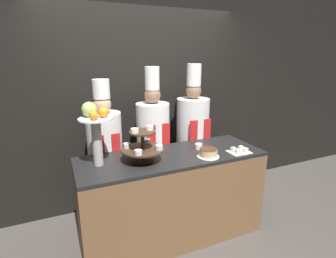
{
  "coord_description": "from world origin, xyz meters",
  "views": [
    {
      "loc": [
        -1.04,
        -1.94,
        1.95
      ],
      "look_at": [
        0.0,
        0.44,
        1.2
      ],
      "focal_mm": 28.0,
      "sensor_mm": 36.0,
      "label": 1
    }
  ],
  "objects_px": {
    "fruit_pedestal": "(95,125)",
    "cup_white": "(199,146)",
    "tiered_stand": "(143,146)",
    "chef_center_right": "(192,133)",
    "cake_square_tray": "(239,151)",
    "chef_left": "(105,149)",
    "chef_center_left": "(153,139)",
    "cake_round": "(208,153)"
  },
  "relations": [
    {
      "from": "fruit_pedestal",
      "to": "cup_white",
      "type": "relative_size",
      "value": 7.41
    },
    {
      "from": "fruit_pedestal",
      "to": "cup_white",
      "type": "bearing_deg",
      "value": -0.91
    },
    {
      "from": "tiered_stand",
      "to": "chef_center_right",
      "type": "xyz_separation_m",
      "value": [
        0.85,
        0.56,
        -0.13
      ]
    },
    {
      "from": "cake_square_tray",
      "to": "chef_left",
      "type": "xyz_separation_m",
      "value": [
        -1.26,
        0.74,
        -0.04
      ]
    },
    {
      "from": "fruit_pedestal",
      "to": "chef_center_right",
      "type": "bearing_deg",
      "value": 20.27
    },
    {
      "from": "tiered_stand",
      "to": "chef_left",
      "type": "height_order",
      "value": "chef_left"
    },
    {
      "from": "chef_center_left",
      "to": "chef_center_right",
      "type": "bearing_deg",
      "value": -0.01
    },
    {
      "from": "cup_white",
      "to": "cake_round",
      "type": "bearing_deg",
      "value": -96.39
    },
    {
      "from": "tiered_stand",
      "to": "cake_square_tray",
      "type": "bearing_deg",
      "value": -10.49
    },
    {
      "from": "fruit_pedestal",
      "to": "chef_center_right",
      "type": "height_order",
      "value": "chef_center_right"
    },
    {
      "from": "tiered_stand",
      "to": "cup_white",
      "type": "height_order",
      "value": "tiered_stand"
    },
    {
      "from": "fruit_pedestal",
      "to": "chef_center_left",
      "type": "bearing_deg",
      "value": 32.7
    },
    {
      "from": "cup_white",
      "to": "cake_square_tray",
      "type": "bearing_deg",
      "value": -37.52
    },
    {
      "from": "fruit_pedestal",
      "to": "cake_round",
      "type": "xyz_separation_m",
      "value": [
        1.05,
        -0.25,
        -0.34
      ]
    },
    {
      "from": "cake_round",
      "to": "chef_center_right",
      "type": "height_order",
      "value": "chef_center_right"
    },
    {
      "from": "cake_round",
      "to": "chef_center_left",
      "type": "height_order",
      "value": "chef_center_left"
    },
    {
      "from": "cake_round",
      "to": "chef_center_right",
      "type": "relative_size",
      "value": 0.12
    },
    {
      "from": "chef_center_right",
      "to": "cake_round",
      "type": "bearing_deg",
      "value": -106.69
    },
    {
      "from": "tiered_stand",
      "to": "cake_round",
      "type": "height_order",
      "value": "tiered_stand"
    },
    {
      "from": "chef_left",
      "to": "chef_center_right",
      "type": "xyz_separation_m",
      "value": [
        1.11,
        -0.0,
        0.05
      ]
    },
    {
      "from": "cake_square_tray",
      "to": "chef_center_left",
      "type": "height_order",
      "value": "chef_center_left"
    },
    {
      "from": "cake_square_tray",
      "to": "chef_left",
      "type": "height_order",
      "value": "chef_left"
    },
    {
      "from": "cake_round",
      "to": "cup_white",
      "type": "distance_m",
      "value": 0.24
    },
    {
      "from": "chef_center_left",
      "to": "cake_square_tray",
      "type": "bearing_deg",
      "value": -47.3
    },
    {
      "from": "cake_square_tray",
      "to": "chef_center_left",
      "type": "xyz_separation_m",
      "value": [
        -0.69,
        0.74,
        -0.0
      ]
    },
    {
      "from": "cake_round",
      "to": "chef_center_left",
      "type": "xyz_separation_m",
      "value": [
        -0.32,
        0.72,
        -0.02
      ]
    },
    {
      "from": "fruit_pedestal",
      "to": "chef_center_left",
      "type": "distance_m",
      "value": 0.94
    },
    {
      "from": "chef_center_left",
      "to": "fruit_pedestal",
      "type": "bearing_deg",
      "value": -147.3
    },
    {
      "from": "cake_square_tray",
      "to": "chef_left",
      "type": "bearing_deg",
      "value": 149.43
    },
    {
      "from": "tiered_stand",
      "to": "cake_round",
      "type": "distance_m",
      "value": 0.66
    },
    {
      "from": "fruit_pedestal",
      "to": "cake_round",
      "type": "relative_size",
      "value": 2.65
    },
    {
      "from": "fruit_pedestal",
      "to": "cake_round",
      "type": "distance_m",
      "value": 1.13
    },
    {
      "from": "fruit_pedestal",
      "to": "chef_left",
      "type": "relative_size",
      "value": 0.35
    },
    {
      "from": "tiered_stand",
      "to": "fruit_pedestal",
      "type": "xyz_separation_m",
      "value": [
        -0.41,
        0.09,
        0.23
      ]
    },
    {
      "from": "fruit_pedestal",
      "to": "chef_center_left",
      "type": "height_order",
      "value": "chef_center_left"
    },
    {
      "from": "cup_white",
      "to": "chef_left",
      "type": "height_order",
      "value": "chef_left"
    },
    {
      "from": "cake_round",
      "to": "chef_center_left",
      "type": "relative_size",
      "value": 0.12
    },
    {
      "from": "cake_round",
      "to": "chef_center_right",
      "type": "bearing_deg",
      "value": 73.31
    },
    {
      "from": "tiered_stand",
      "to": "cake_square_tray",
      "type": "distance_m",
      "value": 1.02
    },
    {
      "from": "cake_round",
      "to": "cup_white",
      "type": "relative_size",
      "value": 2.8
    },
    {
      "from": "tiered_stand",
      "to": "cake_square_tray",
      "type": "height_order",
      "value": "tiered_stand"
    },
    {
      "from": "chef_left",
      "to": "chef_center_right",
      "type": "height_order",
      "value": "chef_center_right"
    }
  ]
}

